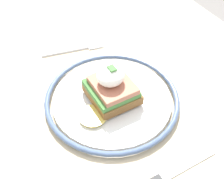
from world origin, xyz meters
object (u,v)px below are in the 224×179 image
Objects in this scene: sandwich at (111,88)px; knife at (160,178)px; fork at (77,49)px; plate at (112,99)px.

sandwich is 0.18m from knife.
sandwich is 0.82× the size of fork.
sandwich is at bearing 176.11° from knife.
sandwich reaches higher than fork.
knife is at bearing -3.89° from sandwich.
knife is at bearing -3.63° from fork.
plate is 2.21× the size of sandwich.
fork is 0.77× the size of knife.
fork is at bearing 176.37° from knife.
plate is 0.18m from knife.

